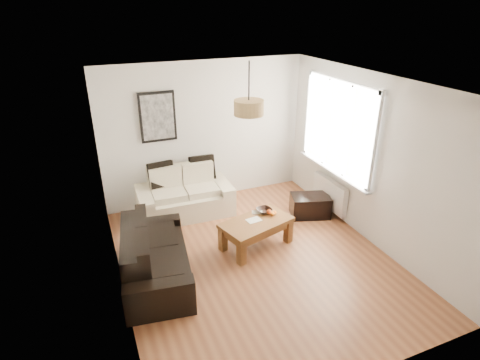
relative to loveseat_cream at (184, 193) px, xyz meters
name	(u,v)px	position (x,y,z in m)	size (l,w,h in m)	color
floor	(255,259)	(0.58, -1.78, -0.41)	(4.50, 4.50, 0.00)	brown
ceiling	(259,83)	(0.58, -1.78, 2.19)	(3.80, 4.50, 0.00)	white
wall_back	(205,133)	(0.58, 0.47, 0.89)	(3.80, 0.04, 2.60)	silver
wall_front	(365,279)	(0.58, -4.03, 0.89)	(3.80, 0.04, 2.60)	silver
wall_left	(112,206)	(-1.32, -1.78, 0.89)	(0.04, 4.50, 2.60)	silver
wall_right	(370,160)	(2.48, -1.78, 0.89)	(0.04, 4.50, 2.60)	silver
window_bay	(339,127)	(2.44, -0.98, 1.19)	(0.14, 1.90, 1.60)	white
radiator	(330,193)	(2.40, -0.98, -0.03)	(0.10, 0.90, 0.52)	white
poster	(158,117)	(-0.27, 0.44, 1.29)	(0.62, 0.04, 0.87)	black
pendant_shade	(249,108)	(0.58, -1.48, 1.82)	(0.40, 0.40, 0.20)	tan
loveseat_cream	(184,193)	(0.00, 0.00, 0.00)	(1.64, 0.89, 0.81)	beige
sofa_leather	(155,254)	(-0.85, -1.62, -0.03)	(1.73, 0.84, 0.75)	black
coffee_table	(256,233)	(0.74, -1.45, -0.18)	(1.09, 0.59, 0.45)	brown
ottoman	(310,206)	(2.03, -0.95, -0.21)	(0.67, 0.43, 0.38)	black
cushion_left	(161,174)	(-0.34, 0.20, 0.33)	(0.44, 0.14, 0.44)	black
cushion_right	(202,168)	(0.41, 0.20, 0.33)	(0.45, 0.14, 0.45)	black
fruit_bowl	(264,210)	(0.97, -1.24, 0.07)	(0.24, 0.24, 0.06)	black
orange_a	(272,214)	(1.03, -1.40, 0.08)	(0.06, 0.06, 0.06)	orange
orange_b	(274,212)	(1.08, -1.38, 0.08)	(0.07, 0.07, 0.07)	orange
orange_c	(269,212)	(1.01, -1.33, 0.08)	(0.08, 0.08, 0.08)	#EC5213
papers	(254,220)	(0.71, -1.41, 0.04)	(0.22, 0.16, 0.01)	beige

